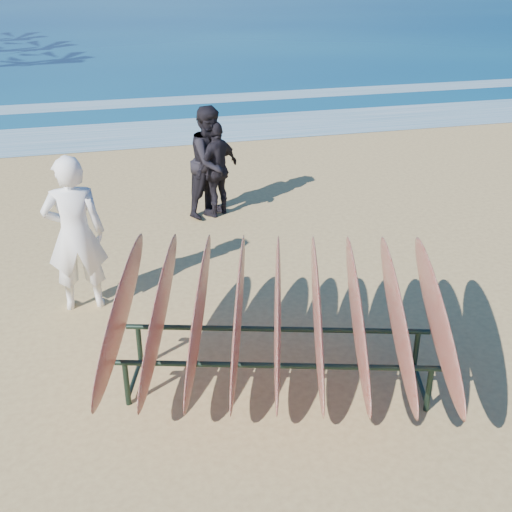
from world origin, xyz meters
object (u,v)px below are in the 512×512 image
(surfboard_rack, at_px, (278,315))
(person_white, at_px, (75,234))
(person_dark_a, at_px, (211,162))
(person_dark_b, at_px, (217,169))

(surfboard_rack, xyz_separation_m, person_white, (-1.91, 2.22, 0.12))
(surfboard_rack, relative_size, person_dark_a, 2.03)
(surfboard_rack, height_order, person_white, person_white)
(person_dark_a, xyz_separation_m, person_dark_b, (0.08, -0.05, -0.12))
(person_dark_a, distance_m, person_dark_b, 0.15)
(surfboard_rack, distance_m, person_dark_b, 4.86)
(person_white, bearing_deg, surfboard_rack, 131.54)
(person_white, xyz_separation_m, person_dark_a, (2.18, 2.67, -0.07))
(surfboard_rack, relative_size, person_white, 1.89)
(surfboard_rack, distance_m, person_white, 2.93)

